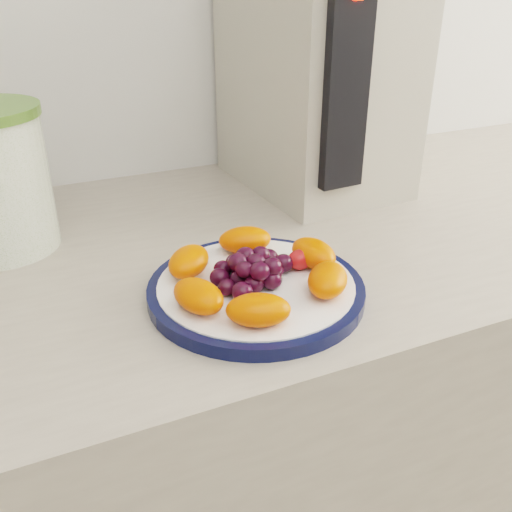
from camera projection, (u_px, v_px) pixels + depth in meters
name	position (u px, v px, depth m)	size (l,w,h in m)	color
counter	(215.00, 482.00, 0.96)	(3.50, 0.60, 0.90)	#A39786
cabinet_face	(215.00, 495.00, 0.97)	(3.48, 0.58, 0.84)	#916A57
plate_rim	(256.00, 290.00, 0.63)	(0.24, 0.24, 0.01)	#0A1033
plate_face	(256.00, 289.00, 0.63)	(0.22, 0.22, 0.02)	white
appliance_body	(315.00, 69.00, 0.87)	(0.21, 0.29, 0.36)	#AEA797
appliance_panel	(346.00, 86.00, 0.73)	(0.06, 0.02, 0.27)	black
fruit_plate	(257.00, 270.00, 0.62)	(0.21, 0.21, 0.04)	#F63D00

